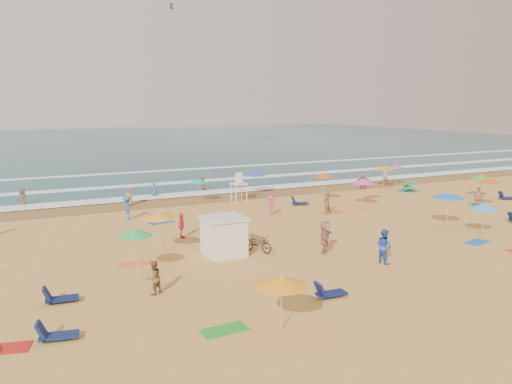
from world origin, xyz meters
name	(u,v)px	position (x,y,z in m)	size (l,w,h in m)	color
ground	(261,232)	(0.00, 0.00, 0.00)	(220.00, 220.00, 0.00)	gold
ocean	(84,144)	(0.00, 84.00, 0.00)	(220.00, 140.00, 0.18)	#0C4756
wet_sand	(196,200)	(0.00, 12.50, 0.01)	(220.00, 220.00, 0.00)	olive
surf_foam	(167,184)	(0.00, 21.32, 0.10)	(200.00, 18.70, 0.05)	white
cabana	(224,237)	(-3.97, -3.45, 1.00)	(2.00, 2.00, 2.00)	silver
cabana_roof	(224,218)	(-3.97, -3.45, 2.06)	(2.20, 2.20, 0.12)	silver
bicycle	(258,243)	(-2.07, -3.75, 0.49)	(0.65, 1.88, 0.99)	black
lifeguard_stand	(239,190)	(2.99, 10.01, 1.05)	(1.20, 1.20, 2.10)	white
beach_umbrellas	(307,195)	(3.67, 0.35, 2.08)	(46.74, 28.58, 0.82)	green
loungers	(359,239)	(4.33, -4.47, 0.17)	(38.62, 18.38, 0.34)	#0E1747
towels	(308,235)	(2.36, -1.90, 0.01)	(36.55, 21.00, 0.03)	red
popup_tents	(472,196)	(20.17, 0.90, 0.60)	(3.64, 15.95, 1.20)	#C82C89
beachgoers	(263,206)	(2.26, 4.04, 0.82)	(46.16, 25.82, 2.11)	brown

